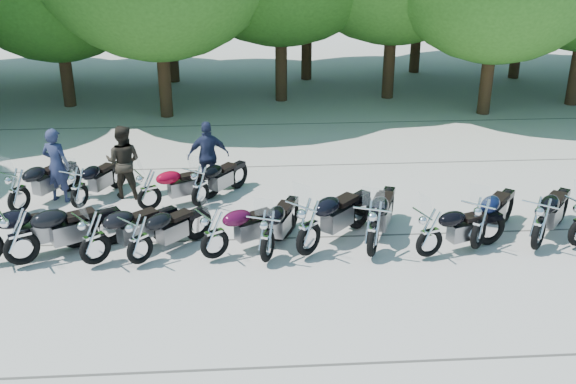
{
  "coord_description": "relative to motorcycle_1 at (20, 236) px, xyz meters",
  "views": [
    {
      "loc": [
        -0.9,
        -11.7,
        6.66
      ],
      "look_at": [
        0.0,
        1.5,
        1.1
      ],
      "focal_mm": 42.0,
      "sensor_mm": 36.0,
      "label": 1
    }
  ],
  "objects": [
    {
      "name": "motorcycle_10",
      "position": [
        10.56,
        -0.05,
        -0.02
      ],
      "size": [
        2.09,
        2.34,
        1.36
      ],
      "primitive_type": null,
      "rotation": [
        0.0,
        0.0,
        2.46
      ],
      "color": "black",
      "rests_on": "ground"
    },
    {
      "name": "motorcycle_9",
      "position": [
        9.33,
        0.08,
        -0.04
      ],
      "size": [
        2.04,
        2.28,
        1.33
      ],
      "primitive_type": null,
      "rotation": [
        0.0,
        0.0,
        2.46
      ],
      "color": "black",
      "rests_on": "ground"
    },
    {
      "name": "ground",
      "position": [
        5.39,
        -0.56,
        -0.71
      ],
      "size": [
        90.0,
        90.0,
        0.0
      ],
      "primitive_type": "plane",
      "color": "#A19B91",
      "rests_on": "ground"
    },
    {
      "name": "rider_0",
      "position": [
        -0.09,
        3.41,
        0.22
      ],
      "size": [
        0.78,
        0.63,
        1.86
      ],
      "primitive_type": "imported",
      "rotation": [
        0.0,
        0.0,
        2.84
      ],
      "color": "#222848",
      "rests_on": "ground"
    },
    {
      "name": "motorcycle_15",
      "position": [
        3.4,
        2.69,
        -0.11
      ],
      "size": [
        1.78,
        2.08,
        1.19
      ],
      "primitive_type": null,
      "rotation": [
        0.0,
        0.0,
        2.5
      ],
      "color": "black",
      "rests_on": "ground"
    },
    {
      "name": "motorcycle_13",
      "position": [
        0.53,
        2.79,
        -0.11
      ],
      "size": [
        1.5,
        2.16,
        1.18
      ],
      "primitive_type": null,
      "rotation": [
        0.0,
        0.0,
        2.68
      ],
      "color": "black",
      "rests_on": "ground"
    },
    {
      "name": "motorcycle_2",
      "position": [
        1.45,
        -0.07,
        -0.05
      ],
      "size": [
        2.27,
        2.01,
        1.32
      ],
      "primitive_type": null,
      "rotation": [
        0.0,
        0.0,
        2.24
      ],
      "color": "black",
      "rests_on": "ground"
    },
    {
      "name": "motorcycle_1",
      "position": [
        0.0,
        0.0,
        0.0
      ],
      "size": [
        2.55,
        1.9,
        1.41
      ],
      "primitive_type": null,
      "rotation": [
        0.0,
        0.0,
        2.09
      ],
      "color": "black",
      "rests_on": "ground"
    },
    {
      "name": "rider_1",
      "position": [
        1.5,
        3.57,
        0.22
      ],
      "size": [
        1.01,
        0.85,
        1.85
      ],
      "primitive_type": "imported",
      "rotation": [
        0.0,
        0.0,
        2.96
      ],
      "color": "black",
      "rests_on": "ground"
    },
    {
      "name": "motorcycle_8",
      "position": [
        8.2,
        -0.21,
        -0.08
      ],
      "size": [
        2.3,
        1.41,
        1.24
      ],
      "primitive_type": null,
      "rotation": [
        0.0,
        0.0,
        1.94
      ],
      "color": "black",
      "rests_on": "ground"
    },
    {
      "name": "motorcycle_12",
      "position": [
        -0.82,
        2.58,
        -0.06
      ],
      "size": [
        1.74,
        2.32,
        1.29
      ],
      "primitive_type": null,
      "rotation": [
        0.0,
        0.0,
        2.62
      ],
      "color": "black",
      "rests_on": "ground"
    },
    {
      "name": "rider_2",
      "position": [
        3.56,
        3.89,
        0.2
      ],
      "size": [
        1.11,
        0.59,
        1.81
      ],
      "primitive_type": "imported",
      "rotation": [
        0.0,
        0.0,
        3.28
      ],
      "color": "#212745",
      "rests_on": "ground"
    },
    {
      "name": "motorcycle_6",
      "position": [
        5.75,
        0.01,
        0.02
      ],
      "size": [
        2.34,
        2.41,
        1.45
      ],
      "primitive_type": null,
      "rotation": [
        0.0,
        0.0,
        2.38
      ],
      "color": "black",
      "rests_on": "ground"
    },
    {
      "name": "motorcycle_14",
      "position": [
        2.21,
        2.55,
        -0.11
      ],
      "size": [
        2.17,
        1.55,
        1.19
      ],
      "primitive_type": null,
      "rotation": [
        0.0,
        0.0,
        2.05
      ],
      "color": "maroon",
      "rests_on": "ground"
    },
    {
      "name": "motorcycle_7",
      "position": [
        7.06,
        -0.09,
        -0.0
      ],
      "size": [
        1.61,
        2.6,
        1.41
      ],
      "primitive_type": null,
      "rotation": [
        0.0,
        0.0,
        2.77
      ],
      "color": "black",
      "rests_on": "ground"
    },
    {
      "name": "motorcycle_5",
      "position": [
        4.9,
        -0.18,
        -0.06
      ],
      "size": [
        1.47,
        2.38,
        1.29
      ],
      "primitive_type": null,
      "rotation": [
        0.0,
        0.0,
        2.77
      ],
      "color": "black",
      "rests_on": "ground"
    },
    {
      "name": "motorcycle_4",
      "position": [
        3.83,
        0.02,
        -0.07
      ],
      "size": [
        2.27,
        1.73,
        1.26
      ],
      "primitive_type": null,
      "rotation": [
        0.0,
        0.0,
        2.11
      ],
      "color": "#3C0823",
      "rests_on": "ground"
    },
    {
      "name": "motorcycle_3",
      "position": [
        2.34,
        -0.1,
        -0.09
      ],
      "size": [
        2.0,
        2.03,
        1.23
      ],
      "primitive_type": null,
      "rotation": [
        0.0,
        0.0,
        2.37
      ],
      "color": "black",
      "rests_on": "ground"
    }
  ]
}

